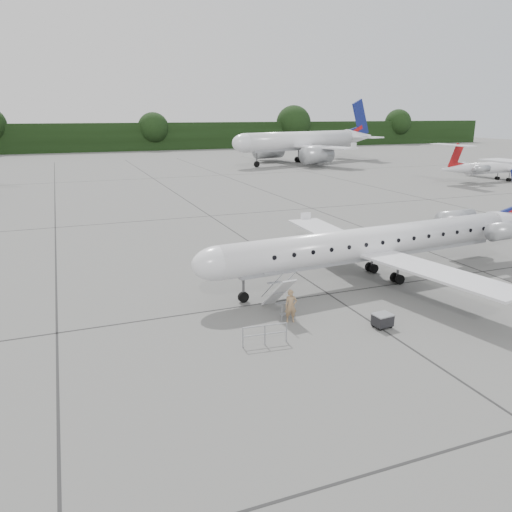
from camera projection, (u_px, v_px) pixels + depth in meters
name	position (u px, v px, depth m)	size (l,w,h in m)	color
ground	(398.00, 297.00, 30.36)	(320.00, 320.00, 0.00)	slate
treeline	(124.00, 137.00, 145.61)	(260.00, 4.00, 8.00)	black
main_regional_jet	(375.00, 227.00, 32.60)	(28.33, 20.39, 7.26)	silver
airstair	(278.00, 294.00, 27.72)	(0.85, 2.51, 2.28)	silver
passenger	(291.00, 306.00, 26.57)	(0.65, 0.43, 1.80)	#8F704E
safety_railing	(265.00, 335.00, 24.03)	(2.20, 0.08, 1.00)	gray
baggage_cart	(383.00, 320.00, 25.99)	(0.93, 0.76, 0.81)	black
bg_narrowbody	(300.00, 132.00, 108.16)	(38.41, 27.65, 13.79)	silver
bg_regional_right	(509.00, 161.00, 82.09)	(23.78, 17.12, 6.24)	silver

